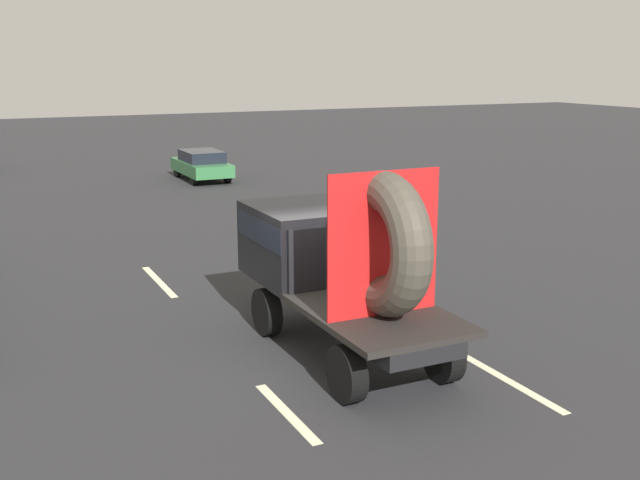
{
  "coord_description": "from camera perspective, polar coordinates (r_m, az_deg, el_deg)",
  "views": [
    {
      "loc": [
        -5.36,
        -11.04,
        4.94
      ],
      "look_at": [
        0.39,
        0.94,
        1.8
      ],
      "focal_mm": 43.07,
      "sensor_mm": 36.0,
      "label": 1
    }
  ],
  "objects": [
    {
      "name": "distant_sedan",
      "position": [
        32.59,
        -8.78,
        5.59
      ],
      "size": [
        1.63,
        3.81,
        1.24
      ],
      "color": "black",
      "rests_on": "ground_plane"
    },
    {
      "name": "flatbed_truck",
      "position": [
        13.22,
        1.01,
        -1.17
      ],
      "size": [
        2.02,
        5.13,
        3.33
      ],
      "color": "black",
      "rests_on": "ground_plane"
    },
    {
      "name": "lane_dash_right_near",
      "position": [
        12.58,
        14.03,
        -10.23
      ],
      "size": [
        0.16,
        2.45,
        0.01
      ],
      "primitive_type": "cube",
      "rotation": [
        0.0,
        0.0,
        1.57
      ],
      "color": "beige",
      "rests_on": "ground_plane"
    },
    {
      "name": "lane_dash_left_far",
      "position": [
        17.89,
        -11.88,
        -3.02
      ],
      "size": [
        0.16,
        2.71,
        0.01
      ],
      "primitive_type": "cube",
      "rotation": [
        0.0,
        0.0,
        1.57
      ],
      "color": "beige",
      "rests_on": "ground_plane"
    },
    {
      "name": "ground_plane",
      "position": [
        13.23,
        0.26,
        -8.64
      ],
      "size": [
        120.0,
        120.0,
        0.0
      ],
      "primitive_type": "plane",
      "color": "#28282B"
    },
    {
      "name": "lane_dash_left_near",
      "position": [
        11.28,
        -2.49,
        -12.68
      ],
      "size": [
        0.16,
        2.09,
        0.01
      ],
      "primitive_type": "cube",
      "rotation": [
        0.0,
        0.0,
        1.57
      ],
      "color": "beige",
      "rests_on": "ground_plane"
    },
    {
      "name": "lane_dash_right_far",
      "position": [
        19.44,
        -1.92,
        -1.43
      ],
      "size": [
        0.16,
        2.63,
        0.01
      ],
      "primitive_type": "cube",
      "rotation": [
        0.0,
        0.0,
        1.57
      ],
      "color": "beige",
      "rests_on": "ground_plane"
    }
  ]
}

